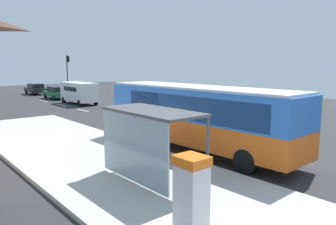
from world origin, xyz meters
TOP-DOWN VIEW (x-y plane):
  - ground_plane at (0.00, 14.00)m, footprint 56.00×92.00m
  - sidewalk_platform at (-6.40, 2.00)m, footprint 6.20×30.00m
  - lane_stripe_seg_1 at (0.25, -1.00)m, footprint 0.16×2.20m
  - lane_stripe_seg_2 at (0.25, 4.00)m, footprint 0.16×2.20m
  - lane_stripe_seg_3 at (0.25, 9.00)m, footprint 0.16×2.20m
  - lane_stripe_seg_4 at (0.25, 14.00)m, footprint 0.16×2.20m
  - lane_stripe_seg_5 at (0.25, 19.00)m, footprint 0.16×2.20m
  - lane_stripe_seg_6 at (0.25, 24.00)m, footprint 0.16×2.20m
  - lane_stripe_seg_7 at (0.25, 29.00)m, footprint 0.16×2.20m
  - bus at (-1.71, 2.34)m, footprint 2.75×11.06m
  - white_van at (2.20, 23.86)m, footprint 2.05×5.21m
  - sedan_near at (2.30, 30.35)m, footprint 1.87×4.41m
  - sedan_far at (2.30, 38.04)m, footprint 1.90×4.43m
  - ticket_machine at (-7.72, -3.46)m, footprint 0.66×0.76m
  - recycling_bin_blue at (-4.20, 1.82)m, footprint 0.52×0.52m
  - recycling_bin_yellow at (-4.20, 2.52)m, footprint 0.52×0.52m
  - traffic_light_near_side at (5.49, 34.15)m, footprint 0.49×0.28m
  - bus_shelter at (-6.41, 0.18)m, footprint 1.80×4.00m

SIDE VIEW (x-z plane):
  - ground_plane at x=0.00m, z-range -0.04..0.00m
  - lane_stripe_seg_1 at x=0.25m, z-range 0.00..0.01m
  - lane_stripe_seg_2 at x=0.25m, z-range 0.00..0.01m
  - lane_stripe_seg_3 at x=0.25m, z-range 0.00..0.01m
  - lane_stripe_seg_4 at x=0.25m, z-range 0.00..0.01m
  - lane_stripe_seg_5 at x=0.25m, z-range 0.00..0.01m
  - lane_stripe_seg_6 at x=0.25m, z-range 0.00..0.01m
  - lane_stripe_seg_7 at x=0.25m, z-range 0.00..0.01m
  - sidewalk_platform at x=-6.40m, z-range 0.00..0.18m
  - recycling_bin_blue at x=-4.20m, z-range 0.18..1.13m
  - recycling_bin_yellow at x=-4.20m, z-range 0.18..1.13m
  - sedan_near at x=2.30m, z-range 0.03..1.55m
  - sedan_far at x=2.30m, z-range 0.03..1.55m
  - ticket_machine at x=-7.72m, z-range 0.20..2.14m
  - white_van at x=2.20m, z-range 0.19..2.49m
  - bus at x=-1.71m, z-range 0.24..3.45m
  - bus_shelter at x=-6.41m, z-range 0.85..3.35m
  - traffic_light_near_side at x=5.49m, z-range 0.87..6.30m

